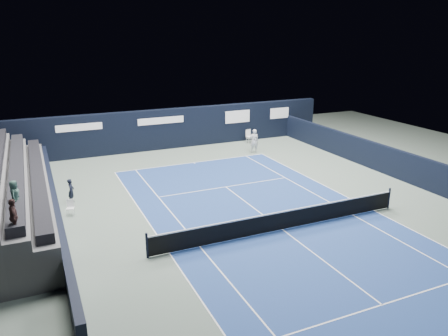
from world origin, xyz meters
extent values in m
plane|color=#56665B|center=(0.00, 2.00, 0.00)|extent=(48.00, 48.00, 0.00)
cube|color=navy|center=(0.00, 0.00, 0.00)|extent=(10.97, 23.77, 0.01)
cube|color=black|center=(10.50, 6.00, 0.90)|extent=(0.30, 22.00, 1.80)
cube|color=silver|center=(6.20, 15.41, 0.39)|extent=(0.38, 0.37, 0.04)
cube|color=silver|center=(6.19, 15.58, 0.62)|extent=(0.37, 0.04, 0.45)
cylinder|color=silver|center=(6.35, 15.57, 0.20)|extent=(0.02, 0.02, 0.39)
cylinder|color=silver|center=(6.03, 15.56, 0.20)|extent=(0.02, 0.02, 0.39)
cylinder|color=silver|center=(6.36, 15.27, 0.20)|extent=(0.02, 0.02, 0.39)
cylinder|color=silver|center=(6.04, 15.26, 0.20)|extent=(0.02, 0.02, 0.39)
cube|color=white|center=(6.25, 15.42, 0.50)|extent=(0.53, 0.51, 0.05)
cube|color=white|center=(6.22, 15.63, 0.80)|extent=(0.48, 0.10, 0.57)
cylinder|color=white|center=(6.43, 15.64, 0.25)|extent=(0.03, 0.03, 0.50)
cylinder|color=white|center=(6.02, 15.58, 0.25)|extent=(0.03, 0.03, 0.50)
cylinder|color=white|center=(6.48, 15.25, 0.25)|extent=(0.03, 0.03, 0.50)
cylinder|color=white|center=(6.07, 15.20, 0.25)|extent=(0.03, 0.03, 0.50)
cube|color=white|center=(-8.81, 5.78, 0.38)|extent=(0.45, 0.44, 0.03)
cube|color=white|center=(-8.76, 5.94, 0.60)|extent=(0.35, 0.13, 0.43)
cylinder|color=white|center=(-8.62, 5.87, 0.19)|extent=(0.02, 0.02, 0.38)
cylinder|color=white|center=(-8.92, 5.97, 0.19)|extent=(0.02, 0.02, 0.38)
cylinder|color=white|center=(-8.71, 5.59, 0.19)|extent=(0.02, 0.02, 0.38)
cylinder|color=white|center=(-9.01, 5.69, 0.19)|extent=(0.02, 0.02, 0.38)
imported|color=black|center=(-8.56, 7.57, 0.66)|extent=(0.45, 0.56, 1.33)
cube|color=white|center=(0.00, 11.88, 0.01)|extent=(10.97, 0.06, 0.00)
cube|color=white|center=(5.49, 0.00, 0.01)|extent=(0.06, 23.77, 0.00)
cube|color=white|center=(-5.49, 0.00, 0.01)|extent=(0.06, 23.77, 0.00)
cube|color=white|center=(4.12, 0.00, 0.01)|extent=(0.06, 23.77, 0.00)
cube|color=white|center=(-4.12, 0.00, 0.01)|extent=(0.06, 23.77, 0.00)
cube|color=white|center=(0.00, 6.40, 0.01)|extent=(8.23, 0.06, 0.00)
cube|color=white|center=(0.00, -6.40, 0.01)|extent=(8.23, 0.06, 0.00)
cube|color=white|center=(0.00, 0.00, 0.01)|extent=(0.06, 12.80, 0.00)
cube|color=white|center=(0.00, 11.73, 0.01)|extent=(0.06, 0.30, 0.00)
cylinder|color=black|center=(6.40, 0.00, 0.55)|extent=(0.10, 0.10, 1.10)
cylinder|color=black|center=(-6.40, 0.00, 0.55)|extent=(0.10, 0.10, 1.10)
cube|color=black|center=(0.00, 0.00, 0.46)|extent=(12.80, 0.03, 0.86)
cube|color=white|center=(0.00, 0.00, 0.91)|extent=(12.80, 0.05, 0.06)
cube|color=black|center=(0.00, 16.50, 1.55)|extent=(26.00, 0.60, 3.10)
cube|color=silver|center=(-7.00, 16.18, 2.30)|extent=(3.20, 0.02, 0.50)
cube|color=silver|center=(-1.00, 16.18, 2.30)|extent=(3.60, 0.02, 0.50)
cube|color=silver|center=(5.50, 16.18, 2.10)|extent=(2.20, 0.02, 1.00)
cube|color=silver|center=(9.50, 16.18, 2.10)|extent=(1.80, 0.02, 0.90)
cube|color=black|center=(-9.50, 6.00, 0.60)|extent=(0.30, 22.00, 1.20)
cube|color=silver|center=(-9.33, -1.00, 0.60)|extent=(0.02, 2.00, 0.45)
cube|color=silver|center=(-9.33, 2.50, 0.60)|extent=(0.02, 2.40, 0.45)
cube|color=silver|center=(-9.33, 6.00, 0.60)|extent=(0.02, 2.00, 0.45)
cube|color=#4E4E50|center=(-10.10, 7.00, 0.82)|extent=(0.90, 16.00, 1.65)
cube|color=#4D4D4F|center=(-11.00, 7.00, 1.05)|extent=(0.90, 16.00, 2.10)
cube|color=#504F52|center=(-11.90, 7.00, 1.27)|extent=(0.90, 16.00, 2.55)
cube|color=black|center=(-10.10, 7.00, 1.85)|extent=(0.63, 15.20, 0.40)
cube|color=black|center=(-11.00, 7.00, 2.30)|extent=(0.63, 15.20, 0.40)
imported|color=#422A27|center=(-11.00, -0.26, 2.75)|extent=(0.40, 0.79, 1.29)
imported|color=#2C4A41|center=(-11.00, 2.19, 2.69)|extent=(0.49, 0.64, 1.19)
imported|color=silver|center=(5.21, 12.68, 0.89)|extent=(0.76, 0.63, 1.77)
cylinder|color=black|center=(5.06, 12.38, 1.05)|extent=(0.03, 0.29, 0.13)
torus|color=black|center=(5.06, 12.13, 1.15)|extent=(0.30, 0.13, 0.29)
camera|label=1|loc=(-10.05, -15.75, 8.83)|focal=35.00mm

